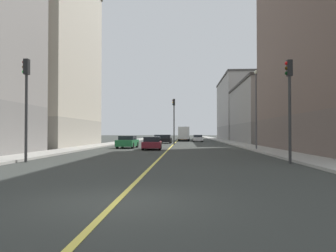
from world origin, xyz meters
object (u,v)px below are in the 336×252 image
car_maroon (152,143)px  traffic_light_left_near (289,96)px  street_lamp_left_near (256,102)px  car_white (198,138)px  car_green (127,142)px  traffic_light_median_far (174,115)px  car_orange (183,137)px  car_silver (158,137)px  building_left_far (239,109)px  box_truck (184,133)px  building_left_mid (264,113)px  car_black (166,139)px  traffic_light_right_near (26,95)px  building_right_midblock (50,59)px

car_maroon → traffic_light_left_near: bearing=-58.1°
street_lamp_left_near → car_white: street_lamp_left_near is taller
traffic_light_left_near → car_green: traffic_light_left_near is taller
traffic_light_median_far → car_orange: traffic_light_median_far is taller
traffic_light_median_far → car_silver: size_ratio=1.51×
building_left_far → car_silver: (-19.37, -5.44, -6.81)m
car_silver → box_truck: size_ratio=0.60×
building_left_mid → street_lamp_left_near: bearing=-104.8°
traffic_light_median_far → car_silver: (-4.61, 29.48, -3.53)m
car_green → car_black: size_ratio=0.91×
traffic_light_left_near → traffic_light_right_near: (-15.03, -0.00, 0.13)m
building_left_mid → car_silver: bearing=134.9°
traffic_light_right_near → box_truck: (8.93, 49.13, -2.32)m
street_lamp_left_near → car_green: size_ratio=1.86×
building_right_midblock → car_orange: building_right_midblock is taller
traffic_light_right_near → car_silver: (3.04, 57.10, -3.27)m
car_green → car_orange: 38.57m
car_black → box_truck: box_truck is taller
traffic_light_right_near → car_white: size_ratio=1.44×
traffic_light_left_near → car_green: bearing=124.6°
building_left_mid → traffic_light_median_far: 17.86m
building_right_midblock → street_lamp_left_near: size_ratio=2.84×
box_truck → traffic_light_right_near: bearing=-100.3°
traffic_light_median_far → box_truck: 21.69m
street_lamp_left_near → car_orange: 43.09m
traffic_light_left_near → car_black: 35.61m
traffic_light_median_far → car_orange: (1.17, 28.16, -3.47)m
traffic_light_left_near → street_lamp_left_near: (1.02, 13.50, 0.95)m
street_lamp_left_near → car_black: 23.43m
building_left_far → car_green: (-19.58, -44.85, -6.74)m
traffic_light_left_near → car_orange: traffic_light_left_near is taller
building_right_midblock → car_black: size_ratio=4.81×
traffic_light_median_far → car_black: traffic_light_median_far is taller
car_silver → car_black: 22.97m
car_white → box_truck: size_ratio=0.59×
traffic_light_left_near → car_silver: bearing=101.9°
traffic_light_median_far → box_truck: traffic_light_median_far is taller
traffic_light_left_near → car_silver: traffic_light_left_near is taller
car_green → traffic_light_right_near: bearing=-99.1°
box_truck → building_left_mid: bearing=-40.4°
building_right_midblock → car_orange: size_ratio=4.73×
car_silver → building_left_far: bearing=15.7°
building_left_far → traffic_light_right_near: (-22.42, -62.54, -3.53)m
traffic_light_median_far → traffic_light_right_near: bearing=-105.5°
traffic_light_right_near → street_lamp_left_near: street_lamp_left_near is taller
car_silver → box_truck: bearing=-53.6°
traffic_light_median_far → car_maroon: bearing=-97.8°
traffic_light_median_far → car_black: size_ratio=1.44×
building_left_far → box_truck: building_left_far is taller
car_white → car_maroon: 29.54m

